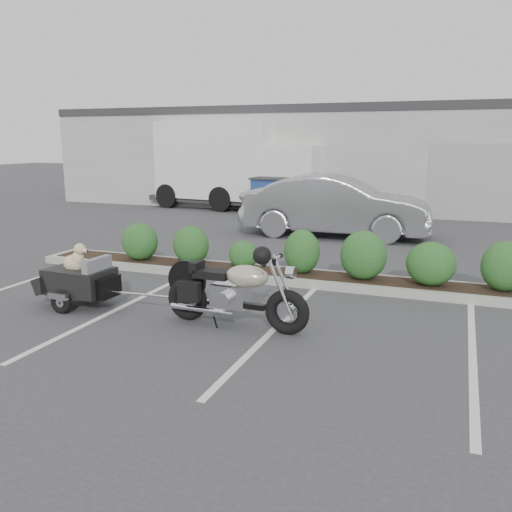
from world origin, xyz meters
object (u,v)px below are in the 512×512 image
(pet_trailer, at_px, (79,280))
(delivery_truck, at_px, (240,167))
(motorcycle, at_px, (234,293))
(dumpster, at_px, (284,197))
(sedan, at_px, (336,206))

(pet_trailer, relative_size, delivery_truck, 0.24)
(delivery_truck, bearing_deg, motorcycle, -60.35)
(motorcycle, distance_m, pet_trailer, 2.78)
(motorcycle, relative_size, dumpster, 1.03)
(pet_trailer, height_order, dumpster, dumpster)
(dumpster, distance_m, delivery_truck, 3.08)
(dumpster, relative_size, delivery_truck, 0.29)
(pet_trailer, distance_m, dumpster, 11.36)
(sedan, bearing_deg, pet_trailer, 160.37)
(motorcycle, bearing_deg, delivery_truck, 114.33)
(dumpster, bearing_deg, delivery_truck, 147.11)
(sedan, distance_m, delivery_truck, 7.07)
(dumpster, bearing_deg, motorcycle, -73.07)
(motorcycle, bearing_deg, sedan, 94.50)
(delivery_truck, bearing_deg, dumpster, -27.88)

